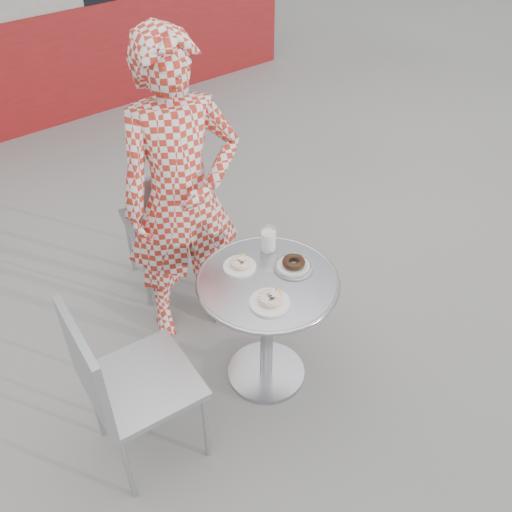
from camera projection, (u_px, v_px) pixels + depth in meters
ground at (270, 375)px, 3.17m from camera, size 60.00×60.00×0.00m
bistro_table at (267, 306)px, 2.84m from camera, size 0.70×0.70×0.71m
chair_far at (166, 247)px, 3.59m from camera, size 0.53×0.53×0.92m
chair_left at (145, 410)px, 2.65m from camera, size 0.50×0.49×0.95m
seated_person at (182, 199)px, 2.95m from camera, size 0.73×0.58×1.76m
plate_far at (240, 264)px, 2.79m from camera, size 0.16×0.16×0.04m
plate_near at (270, 300)px, 2.59m from camera, size 0.19×0.19×0.05m
plate_checker at (294, 265)px, 2.79m from camera, size 0.20×0.20×0.05m
milk_cup at (268, 240)px, 2.87m from camera, size 0.08×0.08×0.13m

